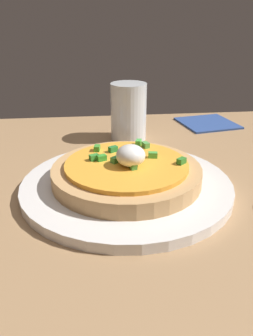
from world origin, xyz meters
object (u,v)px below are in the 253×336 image
plate (126,185)px  napkin (207,123)px  pizza (127,172)px  cup_far (129,113)px

plate → napkin: bearing=53.8°
plate → pizza: (0.02, -0.02, 2.13)cm
pizza → cup_far: (2.76, 21.84, 2.22)cm
pizza → napkin: (21.40, 29.27, -2.62)cm
pizza → napkin: 36.36cm
plate → pizza: pizza is taller
plate → napkin: plate is taller
cup_far → napkin: size_ratio=0.95×
plate → napkin: 36.26cm
pizza → cup_far: cup_far is taller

